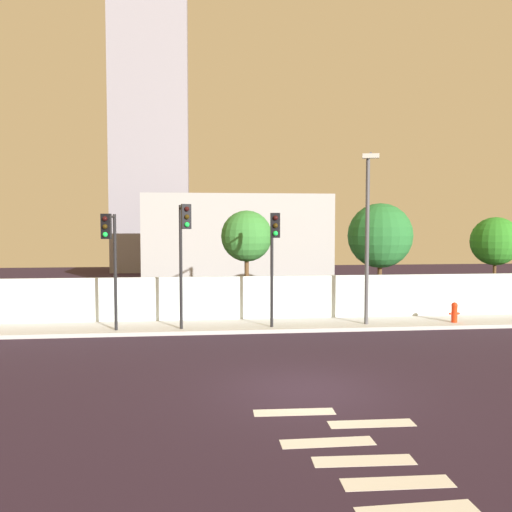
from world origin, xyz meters
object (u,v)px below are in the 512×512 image
object	(u,v)px
roadside_tree_midleft	(380,236)
roadside_tree_midright	(495,241)
street_lamp_curbside	(368,226)
fire_hydrant	(454,312)
traffic_light_center	(184,239)
traffic_light_left	(110,246)
roadside_tree_leftmost	(247,237)
traffic_light_right	(274,245)

from	to	relation	value
roadside_tree_midleft	roadside_tree_midright	xyz separation A→B (m)	(5.50, -0.00, -0.27)
street_lamp_curbside	fire_hydrant	distance (m)	5.12
traffic_light_center	fire_hydrant	distance (m)	11.32
traffic_light_left	roadside_tree_midleft	size ratio (longest dim) A/B	0.86
traffic_light_left	roadside_tree_leftmost	world-z (taller)	roadside_tree_leftmost
traffic_light_center	street_lamp_curbside	distance (m)	7.19
street_lamp_curbside	roadside_tree_midleft	size ratio (longest dim) A/B	1.30
street_lamp_curbside	traffic_light_left	bearing A→B (deg)	-177.20
traffic_light_left	traffic_light_right	distance (m)	5.99
roadside_tree_midleft	roadside_tree_midright	world-z (taller)	roadside_tree_midleft
fire_hydrant	roadside_tree_leftmost	bearing A→B (deg)	161.19
traffic_light_center	traffic_light_right	distance (m)	3.34
street_lamp_curbside	roadside_tree_midleft	distance (m)	3.41
traffic_light_right	fire_hydrant	world-z (taller)	traffic_light_right
street_lamp_curbside	roadside_tree_midleft	bearing A→B (deg)	62.59
street_lamp_curbside	roadside_tree_midright	distance (m)	7.70
traffic_light_center	roadside_tree_leftmost	world-z (taller)	traffic_light_center
traffic_light_right	roadside_tree_midright	xyz separation A→B (m)	(10.87, 3.68, -0.04)
traffic_light_center	roadside_tree_leftmost	size ratio (longest dim) A/B	0.99
traffic_light_left	traffic_light_center	xyz separation A→B (m)	(2.66, -0.02, 0.24)
traffic_light_center	roadside_tree_midleft	distance (m)	9.39
street_lamp_curbside	roadside_tree_leftmost	world-z (taller)	street_lamp_curbside
street_lamp_curbside	fire_hydrant	world-z (taller)	street_lamp_curbside
traffic_light_right	roadside_tree_leftmost	size ratio (longest dim) A/B	0.93
traffic_light_center	roadside_tree_leftmost	xyz separation A→B (m)	(2.66, 3.50, 0.02)
traffic_light_left	street_lamp_curbside	size ratio (longest dim) A/B	0.66
traffic_light_right	roadside_tree_midleft	xyz separation A→B (m)	(5.38, 3.68, 0.24)
traffic_light_right	street_lamp_curbside	xyz separation A→B (m)	(3.82, 0.68, 0.69)
roadside_tree_midleft	roadside_tree_midright	distance (m)	5.50
traffic_light_center	fire_hydrant	world-z (taller)	traffic_light_center
roadside_tree_midright	traffic_light_right	bearing A→B (deg)	-161.30
street_lamp_curbside	roadside_tree_midright	world-z (taller)	street_lamp_curbside
traffic_light_center	roadside_tree_midleft	size ratio (longest dim) A/B	0.93
fire_hydrant	roadside_tree_midleft	distance (m)	4.67
traffic_light_right	street_lamp_curbside	size ratio (longest dim) A/B	0.67
roadside_tree_leftmost	roadside_tree_midright	xyz separation A→B (m)	(11.55, -0.00, -0.26)
roadside_tree_midleft	roadside_tree_leftmost	bearing A→B (deg)	180.00
fire_hydrant	roadside_tree_leftmost	distance (m)	9.21
traffic_light_right	street_lamp_curbside	bearing A→B (deg)	10.08
traffic_light_right	street_lamp_curbside	world-z (taller)	street_lamp_curbside
traffic_light_right	roadside_tree_midright	size ratio (longest dim) A/B	0.98
fire_hydrant	roadside_tree_midright	world-z (taller)	roadside_tree_midright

